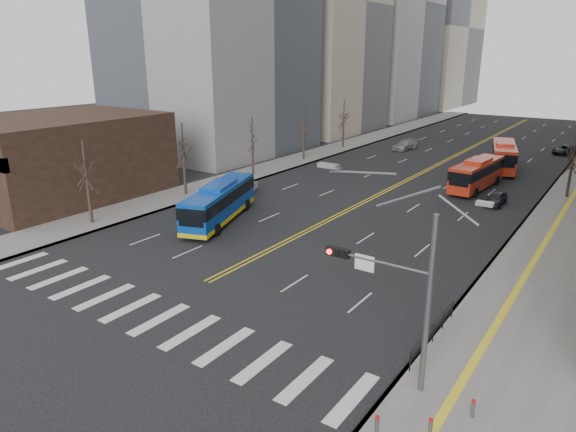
{
  "coord_description": "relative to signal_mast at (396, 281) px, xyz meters",
  "views": [
    {
      "loc": [
        21.09,
        -16.51,
        13.87
      ],
      "look_at": [
        3.34,
        9.24,
        3.88
      ],
      "focal_mm": 32.0,
      "sensor_mm": 36.0,
      "label": 1
    }
  ],
  "objects": [
    {
      "name": "red_bus_far",
      "position": [
        -6.2,
        47.89,
        -2.91
      ],
      "size": [
        5.19,
        11.27,
        3.49
      ],
      "color": "red",
      "rests_on": "ground"
    },
    {
      "name": "car_silver",
      "position": [
        -21.46,
        54.08,
        -4.15
      ],
      "size": [
        2.81,
        5.17,
        1.42
      ],
      "primitive_type": "imported",
      "rotation": [
        0.0,
        0.0,
        -0.17
      ],
      "color": "#929397",
      "rests_on": "ground"
    },
    {
      "name": "street_trees",
      "position": [
        -20.94,
        32.55,
        0.02
      ],
      "size": [
        35.2,
        47.2,
        7.6
      ],
      "color": "#2D221B",
      "rests_on": "ground"
    },
    {
      "name": "signal_mast",
      "position": [
        0.0,
        0.0,
        0.0
      ],
      "size": [
        5.37,
        0.37,
        9.39
      ],
      "color": "slate",
      "rests_on": "ground"
    },
    {
      "name": "bollards",
      "position": [
        2.5,
        -2.16,
        -4.3
      ],
      "size": [
        2.87,
        3.17,
        0.78
      ],
      "color": "slate",
      "rests_on": "sidewalk_right"
    },
    {
      "name": "car_dark_far",
      "position": [
        -1.33,
        63.76,
        -4.24
      ],
      "size": [
        3.26,
        4.84,
        1.23
      ],
      "primitive_type": "imported",
      "rotation": [
        0.0,
        0.0,
        -0.3
      ],
      "color": "black",
      "rests_on": "ground"
    },
    {
      "name": "car_white",
      "position": [
        -25.6,
        20.84,
        -4.2
      ],
      "size": [
        1.72,
        4.09,
        1.31
      ],
      "primitive_type": "imported",
      "rotation": [
        0.0,
        0.0,
        0.09
      ],
      "color": "silver",
      "rests_on": "ground"
    },
    {
      "name": "ground",
      "position": [
        -13.77,
        -2.0,
        -4.86
      ],
      "size": [
        220.0,
        220.0,
        0.0
      ],
      "primitive_type": "plane",
      "color": "black"
    },
    {
      "name": "pedestrian_railing",
      "position": [
        0.53,
        4.0,
        -4.03
      ],
      "size": [
        0.06,
        6.06,
        1.02
      ],
      "color": "black",
      "rests_on": "sidewalk_right"
    },
    {
      "name": "blue_bus",
      "position": [
        -21.35,
        12.79,
        -3.11
      ],
      "size": [
        6.14,
        11.51,
        3.33
      ],
      "color": "#0A3EA4",
      "rests_on": "ground"
    },
    {
      "name": "car_dark_mid",
      "position": [
        -3.02,
        31.39,
        -4.21
      ],
      "size": [
        1.58,
        3.79,
        1.28
      ],
      "primitive_type": "imported",
      "rotation": [
        0.0,
        0.0,
        -0.02
      ],
      "color": "black",
      "rests_on": "ground"
    },
    {
      "name": "sidewalk_left",
      "position": [
        -30.27,
        43.0,
        -4.78
      ],
      "size": [
        5.0,
        130.0,
        0.15
      ],
      "primitive_type": "cube",
      "color": "gray",
      "rests_on": "ground"
    },
    {
      "name": "centerline",
      "position": [
        -13.77,
        53.0,
        -4.85
      ],
      "size": [
        0.55,
        100.0,
        0.01
      ],
      "color": "gold",
      "rests_on": "ground"
    },
    {
      "name": "storefront",
      "position": [
        -39.77,
        9.97,
        -0.85
      ],
      "size": [
        14.0,
        18.0,
        8.0
      ],
      "color": "black",
      "rests_on": "ground"
    },
    {
      "name": "red_bus_near",
      "position": [
        -6.25,
        36.36,
        -3.04
      ],
      "size": [
        3.17,
        10.33,
        3.26
      ],
      "color": "red",
      "rests_on": "ground"
    },
    {
      "name": "crosswalk",
      "position": [
        -13.77,
        -2.0,
        -4.85
      ],
      "size": [
        26.7,
        4.0,
        0.01
      ],
      "color": "silver",
      "rests_on": "ground"
    }
  ]
}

